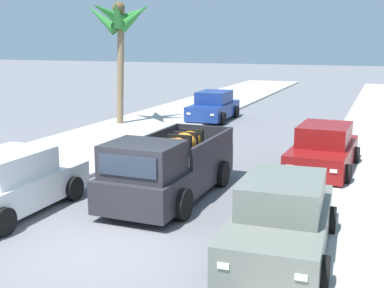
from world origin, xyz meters
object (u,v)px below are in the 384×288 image
Objects in this scene: car_left_mid at (214,107)px; palm_tree_left_fore at (119,22)px; car_left_near at (281,219)px; car_right_mid at (323,150)px; pickup_truck at (169,169)px; car_right_near at (10,184)px.

palm_tree_left_fore is (-3.82, -3.14, 4.32)m from car_left_mid.
palm_tree_left_fore reaches higher than car_left_near.
car_right_mid is 12.68m from palm_tree_left_fore.
pickup_truck is 4.00m from car_right_near.
car_left_near is 6.67m from car_right_near.
car_right_mid is 0.71× the size of palm_tree_left_fore.
car_left_near is (3.51, -2.36, -0.10)m from pickup_truck.
car_right_near is 0.70× the size of palm_tree_left_fore.
pickup_truck is 1.21× the size of car_right_mid.
car_left_mid is (-6.77, 15.32, 0.00)m from car_left_near.
pickup_truck is 1.22× the size of car_right_near.
car_left_near is at bearing -48.98° from palm_tree_left_fore.
pickup_truck is 4.23m from car_left_near.
car_left_mid is at bearing 113.85° from car_left_near.
pickup_truck is 12.82m from palm_tree_left_fore.
car_left_mid is 1.00× the size of car_right_mid.
car_right_mid is at bearing 90.07° from car_left_near.
pickup_truck is 13.37m from car_left_mid.
car_right_near is at bearing -142.32° from pickup_truck.
pickup_truck is at bearing 37.68° from car_right_near.
car_left_near is 16.71m from palm_tree_left_fore.
car_left_near is 0.71× the size of palm_tree_left_fore.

